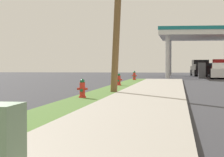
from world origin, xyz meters
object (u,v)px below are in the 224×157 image
object	(u,v)px
fire_hydrant_third	(119,80)
truck_black_on_apron	(201,69)
fire_hydrant_second	(82,89)
car_navy_by_near_pump	(207,70)
car_white_by_far_pump	(221,71)
fire_hydrant_fourth	(134,76)
truck_red_at_forecourt	(222,69)

from	to	relation	value
fire_hydrant_third	truck_black_on_apron	size ratio (longest dim) A/B	0.13
fire_hydrant_second	fire_hydrant_third	world-z (taller)	same
car_navy_by_near_pump	truck_black_on_apron	distance (m)	3.28
car_navy_by_near_pump	car_white_by_far_pump	distance (m)	14.01
car_white_by_far_pump	truck_black_on_apron	distance (m)	10.92
fire_hydrant_second	car_navy_by_near_pump	bearing A→B (deg)	80.69
fire_hydrant_fourth	fire_hydrant_second	bearing A→B (deg)	-90.16
car_navy_by_near_pump	fire_hydrant_second	bearing A→B (deg)	-99.31
fire_hydrant_fourth	car_white_by_far_pump	size ratio (longest dim) A/B	0.16
fire_hydrant_second	truck_red_at_forecourt	bearing A→B (deg)	76.35
truck_black_on_apron	car_white_by_far_pump	bearing A→B (deg)	-82.61
fire_hydrant_second	truck_red_at_forecourt	xyz separation A→B (m)	(8.32, 34.29, 0.47)
car_white_by_far_pump	truck_red_at_forecourt	xyz separation A→B (m)	(0.47, 3.84, 0.19)
fire_hydrant_fourth	car_navy_by_near_pump	bearing A→B (deg)	72.06
fire_hydrant_second	fire_hydrant_third	xyz separation A→B (m)	(0.06, 11.39, 0.00)
truck_black_on_apron	car_navy_by_near_pump	bearing A→B (deg)	75.29
car_navy_by_near_pump	truck_red_at_forecourt	bearing A→B (deg)	-84.14
fire_hydrant_second	truck_black_on_apron	xyz separation A→B (m)	(6.45, 41.28, 0.47)
fire_hydrant_fourth	car_white_by_far_pump	xyz separation A→B (m)	(7.79, 8.30, 0.28)
car_white_by_far_pump	truck_black_on_apron	world-z (taller)	truck_black_on_apron
fire_hydrant_third	fire_hydrant_fourth	size ratio (longest dim) A/B	1.00
fire_hydrant_second	car_navy_by_near_pump	size ratio (longest dim) A/B	0.16
fire_hydrant_fourth	car_white_by_far_pump	distance (m)	11.39
truck_red_at_forecourt	car_navy_by_near_pump	bearing A→B (deg)	95.86
fire_hydrant_fourth	truck_red_at_forecourt	size ratio (longest dim) A/B	0.14
car_white_by_far_pump	truck_black_on_apron	bearing A→B (deg)	97.39
fire_hydrant_second	truck_black_on_apron	bearing A→B (deg)	81.12
fire_hydrant_fourth	truck_red_at_forecourt	xyz separation A→B (m)	(8.26, 12.14, 0.47)
truck_red_at_forecourt	truck_black_on_apron	world-z (taller)	same
fire_hydrant_third	car_navy_by_near_pump	bearing A→B (deg)	77.68
fire_hydrant_third	truck_black_on_apron	distance (m)	30.57
fire_hydrant_third	truck_red_at_forecourt	distance (m)	24.35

